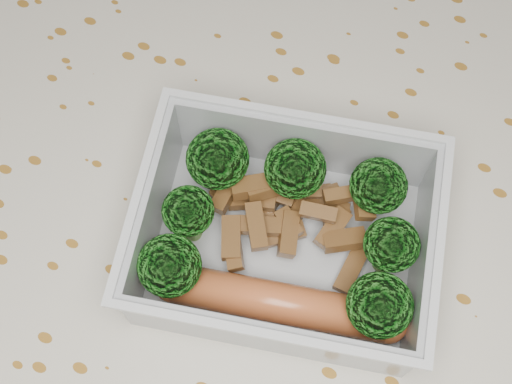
% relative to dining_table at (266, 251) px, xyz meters
% --- Properties ---
extents(ground_plane, '(4.00, 4.00, 0.00)m').
position_rel_dining_table_xyz_m(ground_plane, '(0.00, 0.00, -0.67)').
color(ground_plane, olive).
rests_on(ground_plane, ground).
extents(dining_table, '(1.40, 0.90, 0.75)m').
position_rel_dining_table_xyz_m(dining_table, '(0.00, 0.00, 0.00)').
color(dining_table, brown).
rests_on(dining_table, ground).
extents(tablecloth, '(1.46, 0.96, 0.19)m').
position_rel_dining_table_xyz_m(tablecloth, '(0.00, 0.00, 0.05)').
color(tablecloth, beige).
rests_on(tablecloth, dining_table).
extents(lunch_container, '(0.21, 0.18, 0.06)m').
position_rel_dining_table_xyz_m(lunch_container, '(0.02, -0.02, 0.11)').
color(lunch_container, silver).
rests_on(lunch_container, tablecloth).
extents(broccoli_florets, '(0.17, 0.14, 0.05)m').
position_rel_dining_table_xyz_m(broccoli_florets, '(0.02, -0.02, 0.13)').
color(broccoli_florets, '#608C3F').
rests_on(broccoli_florets, lunch_container).
extents(meat_pile, '(0.11, 0.09, 0.03)m').
position_rel_dining_table_xyz_m(meat_pile, '(0.01, -0.00, 0.11)').
color(meat_pile, brown).
rests_on(meat_pile, lunch_container).
extents(sausage, '(0.15, 0.06, 0.03)m').
position_rel_dining_table_xyz_m(sausage, '(0.03, -0.06, 0.11)').
color(sausage, '#BF5C2F').
rests_on(sausage, lunch_container).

